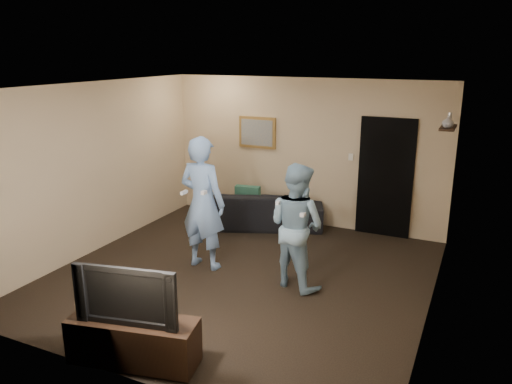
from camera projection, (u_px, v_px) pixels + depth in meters
The scene contains 19 objects.
ground at pixel (241, 275), 7.00m from camera, with size 5.00×5.00×0.00m, color black.
ceiling at pixel (240, 87), 6.29m from camera, with size 5.00×5.00×0.04m, color silver.
wall_back at pixel (304, 152), 8.82m from camera, with size 5.00×0.04×2.60m, color tan.
wall_front at pixel (115, 252), 4.46m from camera, with size 5.00×0.04×2.60m, color tan.
wall_left at pixel (95, 168), 7.66m from camera, with size 0.04×5.00×2.60m, color tan.
wall_right at pixel (438, 211), 5.62m from camera, with size 0.04×5.00×2.60m, color tan.
sofa at pixel (261, 209), 8.90m from camera, with size 2.17×0.85×0.64m, color black.
throw_pillow at pixel (248, 198), 8.96m from camera, with size 0.45×0.14×0.45m, color #1A4F3E.
painting_frame at pixel (257, 132), 9.08m from camera, with size 0.72×0.05×0.57m, color olive.
painting_canvas at pixel (257, 133), 9.06m from camera, with size 0.62×0.01×0.47m, color slate.
doorway at pixel (385, 178), 8.29m from camera, with size 0.90×0.06×2.00m, color black.
light_switch at pixel (351, 157), 8.45m from camera, with size 0.08×0.02×0.12m, color silver.
wall_shelf at pixel (448, 128), 7.05m from camera, with size 0.20×0.60×0.03m, color black.
shelf_vase at pixel (448, 122), 6.91m from camera, with size 0.16×0.16×0.17m, color #A4A4A9.
shelf_figurine at pixel (450, 119), 7.14m from camera, with size 0.06×0.06×0.18m, color silver.
tv_console at pixel (134, 341), 4.98m from camera, with size 1.30×0.42×0.46m, color black.
television at pixel (130, 292), 4.83m from camera, with size 1.05×0.14×0.60m, color black.
wii_player_left at pixel (203, 203), 7.05m from camera, with size 0.72×0.54×1.92m.
wii_player_right at pixel (296, 226), 6.50m from camera, with size 0.98×0.87×1.67m.
Camera 1 is at (2.90, -5.72, 3.04)m, focal length 35.00 mm.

